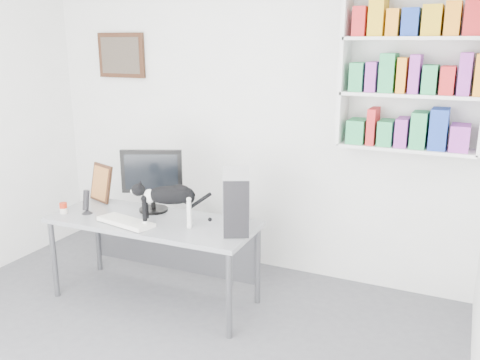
{
  "coord_description": "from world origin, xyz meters",
  "views": [
    {
      "loc": [
        1.84,
        -2.1,
        2.03
      ],
      "look_at": [
        0.16,
        1.53,
        0.93
      ],
      "focal_mm": 38.0,
      "sensor_mm": 36.0,
      "label": 1
    }
  ],
  "objects_px": {
    "pc_tower": "(236,201)",
    "leaning_print": "(101,182)",
    "monitor": "(152,180)",
    "bookshelf": "(413,67)",
    "desk": "(154,260)",
    "keyboard": "(126,222)",
    "soup_can": "(63,208)",
    "speaker": "(86,202)",
    "cat": "(169,205)"
  },
  "relations": [
    {
      "from": "bookshelf",
      "to": "monitor",
      "type": "bearing_deg",
      "value": -160.25
    },
    {
      "from": "bookshelf",
      "to": "leaning_print",
      "type": "height_order",
      "value": "bookshelf"
    },
    {
      "from": "pc_tower",
      "to": "leaning_print",
      "type": "height_order",
      "value": "pc_tower"
    },
    {
      "from": "desk",
      "to": "monitor",
      "type": "bearing_deg",
      "value": 120.2
    },
    {
      "from": "desk",
      "to": "cat",
      "type": "bearing_deg",
      "value": -20.65
    },
    {
      "from": "monitor",
      "to": "leaning_print",
      "type": "relative_size",
      "value": 1.56
    },
    {
      "from": "desk",
      "to": "pc_tower",
      "type": "height_order",
      "value": "pc_tower"
    },
    {
      "from": "monitor",
      "to": "cat",
      "type": "relative_size",
      "value": 0.98
    },
    {
      "from": "soup_can",
      "to": "speaker",
      "type": "bearing_deg",
      "value": 22.67
    },
    {
      "from": "speaker",
      "to": "leaning_print",
      "type": "relative_size",
      "value": 0.61
    },
    {
      "from": "monitor",
      "to": "keyboard",
      "type": "distance_m",
      "value": 0.42
    },
    {
      "from": "desk",
      "to": "speaker",
      "type": "bearing_deg",
      "value": -171.34
    },
    {
      "from": "keyboard",
      "to": "cat",
      "type": "xyz_separation_m",
      "value": [
        0.33,
        0.1,
        0.15
      ]
    },
    {
      "from": "keyboard",
      "to": "monitor",
      "type": "bearing_deg",
      "value": 98.58
    },
    {
      "from": "leaning_print",
      "to": "soup_can",
      "type": "distance_m",
      "value": 0.43
    },
    {
      "from": "leaning_print",
      "to": "keyboard",
      "type": "bearing_deg",
      "value": -16.18
    },
    {
      "from": "monitor",
      "to": "soup_can",
      "type": "xyz_separation_m",
      "value": [
        -0.62,
        -0.36,
        -0.22
      ]
    },
    {
      "from": "keyboard",
      "to": "bookshelf",
      "type": "bearing_deg",
      "value": 39.38
    },
    {
      "from": "leaning_print",
      "to": "monitor",
      "type": "bearing_deg",
      "value": 14.75
    },
    {
      "from": "speaker",
      "to": "leaning_print",
      "type": "distance_m",
      "value": 0.35
    },
    {
      "from": "leaning_print",
      "to": "soup_can",
      "type": "relative_size",
      "value": 3.79
    },
    {
      "from": "speaker",
      "to": "keyboard",
      "type": "bearing_deg",
      "value": 8.86
    },
    {
      "from": "desk",
      "to": "leaning_print",
      "type": "height_order",
      "value": "leaning_print"
    },
    {
      "from": "keyboard",
      "to": "leaning_print",
      "type": "relative_size",
      "value": 1.39
    },
    {
      "from": "keyboard",
      "to": "soup_can",
      "type": "xyz_separation_m",
      "value": [
        -0.61,
        -0.01,
        0.03
      ]
    },
    {
      "from": "desk",
      "to": "soup_can",
      "type": "relative_size",
      "value": 18.72
    },
    {
      "from": "desk",
      "to": "leaning_print",
      "type": "bearing_deg",
      "value": 159.78
    },
    {
      "from": "monitor",
      "to": "keyboard",
      "type": "bearing_deg",
      "value": -116.55
    },
    {
      "from": "soup_can",
      "to": "cat",
      "type": "distance_m",
      "value": 0.95
    },
    {
      "from": "leaning_print",
      "to": "soup_can",
      "type": "height_order",
      "value": "leaning_print"
    },
    {
      "from": "pc_tower",
      "to": "leaning_print",
      "type": "relative_size",
      "value": 1.28
    },
    {
      "from": "pc_tower",
      "to": "cat",
      "type": "bearing_deg",
      "value": 174.64
    },
    {
      "from": "bookshelf",
      "to": "leaning_print",
      "type": "bearing_deg",
      "value": -165.64
    },
    {
      "from": "keyboard",
      "to": "pc_tower",
      "type": "distance_m",
      "value": 0.87
    },
    {
      "from": "desk",
      "to": "monitor",
      "type": "xyz_separation_m",
      "value": [
        -0.11,
        0.18,
        0.6
      ]
    },
    {
      "from": "pc_tower",
      "to": "soup_can",
      "type": "xyz_separation_m",
      "value": [
        -1.41,
        -0.28,
        -0.17
      ]
    },
    {
      "from": "bookshelf",
      "to": "leaning_print",
      "type": "distance_m",
      "value": 2.69
    },
    {
      "from": "monitor",
      "to": "keyboard",
      "type": "relative_size",
      "value": 1.12
    },
    {
      "from": "bookshelf",
      "to": "monitor",
      "type": "distance_m",
      "value": 2.17
    },
    {
      "from": "pc_tower",
      "to": "cat",
      "type": "distance_m",
      "value": 0.5
    },
    {
      "from": "keyboard",
      "to": "soup_can",
      "type": "relative_size",
      "value": 5.29
    },
    {
      "from": "desk",
      "to": "bookshelf",
      "type": "bearing_deg",
      "value": 24.24
    },
    {
      "from": "keyboard",
      "to": "speaker",
      "type": "distance_m",
      "value": 0.45
    },
    {
      "from": "soup_can",
      "to": "cat",
      "type": "height_order",
      "value": "cat"
    },
    {
      "from": "keyboard",
      "to": "leaning_print",
      "type": "bearing_deg",
      "value": 155.2
    },
    {
      "from": "leaning_print",
      "to": "pc_tower",
      "type": "bearing_deg",
      "value": 14.29
    },
    {
      "from": "monitor",
      "to": "leaning_print",
      "type": "height_order",
      "value": "monitor"
    },
    {
      "from": "soup_can",
      "to": "keyboard",
      "type": "bearing_deg",
      "value": 0.68
    },
    {
      "from": "bookshelf",
      "to": "speaker",
      "type": "distance_m",
      "value": 2.71
    },
    {
      "from": "desk",
      "to": "speaker",
      "type": "height_order",
      "value": "speaker"
    }
  ]
}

